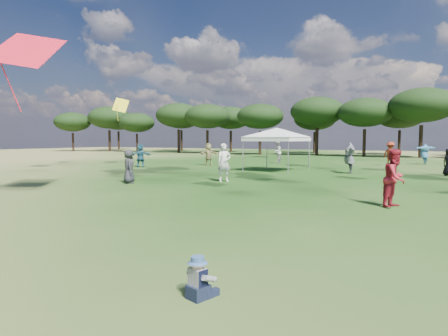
{
  "coord_description": "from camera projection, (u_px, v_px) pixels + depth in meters",
  "views": [
    {
      "loc": [
        2.94,
        -1.77,
        2.05
      ],
      "look_at": [
        0.23,
        3.48,
        1.6
      ],
      "focal_mm": 30.0,
      "sensor_mm": 36.0,
      "label": 1
    }
  ],
  "objects": [
    {
      "name": "festival_crowd",
      "position": [
        349.0,
        158.0,
        23.27
      ],
      "size": [
        30.76,
        23.51,
        1.9
      ],
      "color": "maroon",
      "rests_on": "ground"
    },
    {
      "name": "tent_left",
      "position": [
        277.0,
        130.0,
        23.92
      ],
      "size": [
        6.65,
        6.65,
        3.07
      ],
      "rotation": [
        0.0,
        0.0,
        -0.14
      ],
      "color": "gray",
      "rests_on": "ground"
    },
    {
      "name": "tree_line",
      "position": [
        413.0,
        110.0,
        43.55
      ],
      "size": [
        108.78,
        17.63,
        7.77
      ],
      "color": "black",
      "rests_on": "ground"
    },
    {
      "name": "toddler",
      "position": [
        199.0,
        279.0,
        4.81
      ],
      "size": [
        0.41,
        0.45,
        0.56
      ],
      "rotation": [
        0.0,
        0.0,
        -0.31
      ],
      "color": "black",
      "rests_on": "ground"
    }
  ]
}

